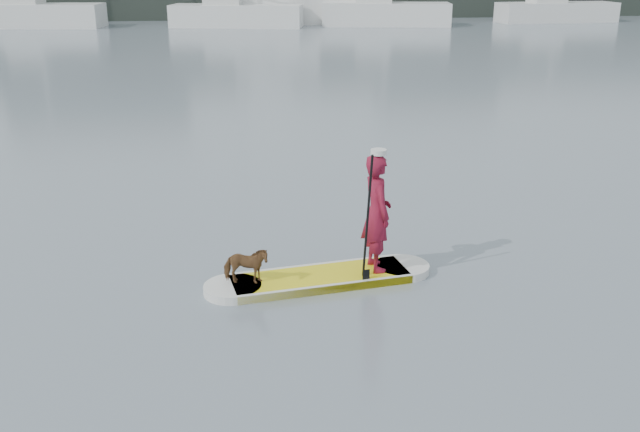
{
  "coord_description": "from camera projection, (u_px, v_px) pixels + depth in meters",
  "views": [
    {
      "loc": [
        0.25,
        -5.83,
        4.32
      ],
      "look_at": [
        1.43,
        3.29,
        1.0
      ],
      "focal_mm": 40.0,
      "sensor_mm": 36.0,
      "label": 1
    }
  ],
  "objects": [
    {
      "name": "paddleboard",
      "position": [
        320.0,
        278.0,
        10.1
      ],
      "size": [
        3.27,
        1.18,
        0.12
      ],
      "rotation": [
        0.0,
        0.0,
        0.15
      ],
      "color": "yellow",
      "rests_on": "ground"
    },
    {
      "name": "paddler",
      "position": [
        377.0,
        213.0,
        10.01
      ],
      "size": [
        0.49,
        0.67,
        1.69
      ],
      "primitive_type": "imported",
      "rotation": [
        0.0,
        0.0,
        1.71
      ],
      "color": "maroon",
      "rests_on": "paddleboard"
    },
    {
      "name": "white_cap",
      "position": [
        379.0,
        152.0,
        9.71
      ],
      "size": [
        0.22,
        0.22,
        0.07
      ],
      "primitive_type": "cylinder",
      "color": "silver",
      "rests_on": "paddler"
    },
    {
      "name": "dog",
      "position": [
        246.0,
        266.0,
        9.71
      ],
      "size": [
        0.66,
        0.37,
        0.53
      ],
      "primitive_type": "imported",
      "rotation": [
        0.0,
        0.0,
        1.43
      ],
      "color": "brown",
      "rests_on": "paddleboard"
    },
    {
      "name": "paddle",
      "position": [
        367.0,
        234.0,
        9.7
      ],
      "size": [
        0.1,
        0.3,
        2.0
      ],
      "rotation": [
        0.0,
        0.0,
        0.15
      ],
      "color": "black",
      "rests_on": "ground"
    },
    {
      "name": "sailboat_c",
      "position": [
        36.0,
        13.0,
        47.54
      ],
      "size": [
        8.81,
        3.87,
        12.25
      ],
      "rotation": [
        0.0,
        0.0,
        -0.12
      ],
      "color": "silver",
      "rests_on": "ground"
    },
    {
      "name": "sailboat_d",
      "position": [
        236.0,
        13.0,
        47.84
      ],
      "size": [
        9.12,
        4.44,
        12.9
      ],
      "rotation": [
        0.0,
        0.0,
        -0.21
      ],
      "color": "silver",
      "rests_on": "ground"
    },
    {
      "name": "sailboat_e",
      "position": [
        385.0,
        12.0,
        48.88
      ],
      "size": [
        9.02,
        4.29,
        12.56
      ],
      "rotation": [
        0.0,
        0.0,
        -0.18
      ],
      "color": "silver",
      "rests_on": "ground"
    },
    {
      "name": "sailboat_f",
      "position": [
        556.0,
        10.0,
        51.75
      ],
      "size": [
        8.75,
        3.07,
        12.89
      ],
      "rotation": [
        0.0,
        0.0,
        0.06
      ],
      "color": "silver",
      "rests_on": "ground"
    }
  ]
}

